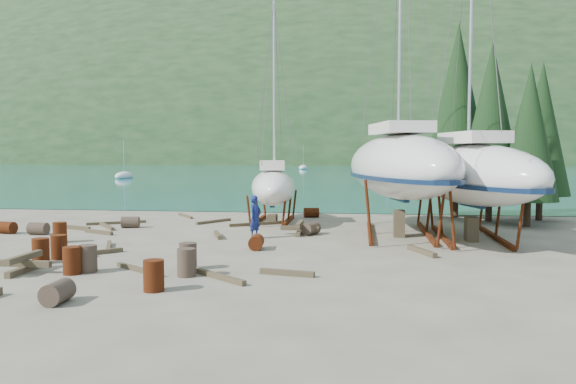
# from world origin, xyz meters

# --- Properties ---
(ground) EXTENTS (600.00, 600.00, 0.00)m
(ground) POSITION_xyz_m (0.00, 0.00, 0.00)
(ground) COLOR #625C4D
(ground) RESTS_ON ground
(bay_water) EXTENTS (700.00, 700.00, 0.00)m
(bay_water) POSITION_xyz_m (0.00, 315.00, 0.01)
(bay_water) COLOR #177177
(bay_water) RESTS_ON ground
(far_hill) EXTENTS (800.00, 360.00, 110.00)m
(far_hill) POSITION_xyz_m (0.00, 320.00, 0.00)
(far_hill) COLOR #1C341A
(far_hill) RESTS_ON ground
(far_house_left) EXTENTS (6.60, 5.60, 5.60)m
(far_house_left) POSITION_xyz_m (-60.00, 190.00, 2.92)
(far_house_left) COLOR beige
(far_house_left) RESTS_ON ground
(far_house_center) EXTENTS (6.60, 5.60, 5.60)m
(far_house_center) POSITION_xyz_m (-20.00, 190.00, 2.92)
(far_house_center) COLOR beige
(far_house_center) RESTS_ON ground
(far_house_right) EXTENTS (6.60, 5.60, 5.60)m
(far_house_right) POSITION_xyz_m (30.00, 190.00, 2.92)
(far_house_right) COLOR beige
(far_house_right) RESTS_ON ground
(cypress_near_right) EXTENTS (3.60, 3.60, 10.00)m
(cypress_near_right) POSITION_xyz_m (12.50, 12.00, 5.79)
(cypress_near_right) COLOR black
(cypress_near_right) RESTS_ON ground
(cypress_mid_right) EXTENTS (3.06, 3.06, 8.50)m
(cypress_mid_right) POSITION_xyz_m (14.00, 10.00, 4.92)
(cypress_mid_right) COLOR black
(cypress_mid_right) RESTS_ON ground
(cypress_back_left) EXTENTS (4.14, 4.14, 11.50)m
(cypress_back_left) POSITION_xyz_m (11.00, 14.00, 6.66)
(cypress_back_left) COLOR black
(cypress_back_left) RESTS_ON ground
(cypress_far_right) EXTENTS (3.24, 3.24, 9.00)m
(cypress_far_right) POSITION_xyz_m (15.50, 13.00, 5.21)
(cypress_far_right) COLOR black
(cypress_far_right) RESTS_ON ground
(moored_boat_left) EXTENTS (2.00, 5.00, 6.05)m
(moored_boat_left) POSITION_xyz_m (-30.00, 60.00, 0.39)
(moored_boat_left) COLOR silver
(moored_boat_left) RESTS_ON ground
(moored_boat_mid) EXTENTS (2.00, 5.00, 6.05)m
(moored_boat_mid) POSITION_xyz_m (10.00, 80.00, 0.39)
(moored_boat_mid) COLOR silver
(moored_boat_mid) RESTS_ON ground
(moored_boat_far) EXTENTS (2.00, 5.00, 6.05)m
(moored_boat_far) POSITION_xyz_m (-8.00, 110.00, 0.39)
(moored_boat_far) COLOR silver
(moored_boat_far) RESTS_ON ground
(large_sailboat_near) EXTENTS (6.40, 13.39, 20.28)m
(large_sailboat_near) POSITION_xyz_m (7.12, 6.21, 3.26)
(large_sailboat_near) COLOR silver
(large_sailboat_near) RESTS_ON ground
(large_sailboat_far) EXTENTS (6.24, 11.90, 18.07)m
(large_sailboat_far) POSITION_xyz_m (10.18, 5.22, 2.95)
(large_sailboat_far) COLOR silver
(large_sailboat_far) RESTS_ON ground
(small_sailboat_shore) EXTENTS (3.59, 7.89, 12.16)m
(small_sailboat_shore) POSITION_xyz_m (0.56, 10.04, 2.00)
(small_sailboat_shore) COLOR silver
(small_sailboat_shore) RESTS_ON ground
(worker) EXTENTS (0.72, 0.84, 1.95)m
(worker) POSITION_xyz_m (0.66, 4.17, 0.98)
(worker) COLOR navy
(worker) RESTS_ON ground
(drum_0) EXTENTS (0.58, 0.58, 0.88)m
(drum_0) POSITION_xyz_m (-5.72, -2.39, 0.44)
(drum_0) COLOR #633110
(drum_0) RESTS_ON ground
(drum_1) EXTENTS (0.59, 0.89, 0.58)m
(drum_1) POSITION_xyz_m (-2.33, -7.25, 0.29)
(drum_1) COLOR #2D2823
(drum_1) RESTS_ON ground
(drum_2) EXTENTS (0.97, 0.74, 0.58)m
(drum_2) POSITION_xyz_m (-11.45, 4.14, 0.29)
(drum_2) COLOR #633110
(drum_2) RESTS_ON ground
(drum_3) EXTENTS (0.58, 0.58, 0.88)m
(drum_3) POSITION_xyz_m (-0.35, -5.70, 0.44)
(drum_3) COLOR #633110
(drum_3) RESTS_ON ground
(drum_4) EXTENTS (0.99, 0.76, 0.58)m
(drum_4) POSITION_xyz_m (2.44, 12.75, 0.29)
(drum_4) COLOR #633110
(drum_4) RESTS_ON ground
(drum_5) EXTENTS (0.58, 0.58, 0.88)m
(drum_5) POSITION_xyz_m (-0.31, -2.71, 0.44)
(drum_5) COLOR #2D2823
(drum_5) RESTS_ON ground
(drum_6) EXTENTS (0.66, 0.93, 0.58)m
(drum_6) POSITION_xyz_m (1.23, 1.35, 0.29)
(drum_6) COLOR #633110
(drum_6) RESTS_ON ground
(drum_8) EXTENTS (0.58, 0.58, 0.88)m
(drum_8) POSITION_xyz_m (-7.48, 1.97, 0.44)
(drum_8) COLOR #633110
(drum_8) RESTS_ON ground
(drum_9) EXTENTS (0.97, 0.74, 0.58)m
(drum_9) POSITION_xyz_m (-6.41, 6.93, 0.29)
(drum_9) COLOR #2D2823
(drum_9) RESTS_ON ground
(drum_10) EXTENTS (0.58, 0.58, 0.88)m
(drum_10) POSITION_xyz_m (-5.51, -1.57, 0.44)
(drum_10) COLOR #633110
(drum_10) RESTS_ON ground
(drum_11) EXTENTS (0.92, 1.05, 0.58)m
(drum_11) POSITION_xyz_m (3.04, 5.68, 0.29)
(drum_11) COLOR #2D2823
(drum_11) RESTS_ON ground
(drum_13) EXTENTS (0.58, 0.58, 0.88)m
(drum_13) POSITION_xyz_m (-3.73, -3.91, 0.44)
(drum_13) COLOR #633110
(drum_13) RESTS_ON ground
(drum_15) EXTENTS (0.91, 0.63, 0.58)m
(drum_15) POSITION_xyz_m (-9.72, 4.00, 0.29)
(drum_15) COLOR #2D2823
(drum_15) RESTS_ON ground
(drum_16) EXTENTS (0.58, 0.58, 0.88)m
(drum_16) POSITION_xyz_m (-3.39, -3.55, 0.44)
(drum_16) COLOR #2D2823
(drum_16) RESTS_ON ground
(drum_17) EXTENTS (0.58, 0.58, 0.88)m
(drum_17) POSITION_xyz_m (-0.03, -3.76, 0.44)
(drum_17) COLOR #2D2823
(drum_17) RESTS_ON ground
(timber_0) EXTENTS (1.48, 1.95, 0.14)m
(timber_0) POSITION_xyz_m (-5.10, 11.94, 0.07)
(timber_0) COLOR brown
(timber_0) RESTS_ON ground
(timber_1) EXTENTS (0.95, 1.99, 0.19)m
(timber_1) POSITION_xyz_m (7.70, 1.25, 0.10)
(timber_1) COLOR brown
(timber_1) RESTS_ON ground
(timber_2) EXTENTS (1.93, 0.89, 0.19)m
(timber_2) POSITION_xyz_m (-8.91, 5.93, 0.09)
(timber_2) COLOR brown
(timber_2) RESTS_ON ground
(timber_3) EXTENTS (2.10, 1.57, 0.15)m
(timber_3) POSITION_xyz_m (-1.78, -3.30, 0.07)
(timber_3) COLOR brown
(timber_3) RESTS_ON ground
(timber_4) EXTENTS (1.78, 0.99, 0.17)m
(timber_4) POSITION_xyz_m (-7.04, 4.65, 0.09)
(timber_4) COLOR brown
(timber_4) RESTS_ON ground
(timber_5) EXTENTS (2.27, 1.96, 0.16)m
(timber_5) POSITION_xyz_m (0.96, -3.91, 0.08)
(timber_5) COLOR brown
(timber_5) RESTS_ON ground
(timber_7) EXTENTS (1.79, 0.54, 0.17)m
(timber_7) POSITION_xyz_m (3.07, -3.24, 0.09)
(timber_7) COLOR brown
(timber_7) RESTS_ON ground
(timber_8) EXTENTS (0.83, 1.75, 0.19)m
(timber_8) POSITION_xyz_m (-1.14, 4.39, 0.09)
(timber_8) COLOR brown
(timber_8) RESTS_ON ground
(timber_9) EXTENTS (1.47, 2.19, 0.15)m
(timber_9) POSITION_xyz_m (-2.69, 9.49, 0.08)
(timber_9) COLOR brown
(timber_9) RESTS_ON ground
(timber_10) EXTENTS (2.65, 1.80, 0.16)m
(timber_10) POSITION_xyz_m (-0.14, 8.66, 0.08)
(timber_10) COLOR brown
(timber_10) RESTS_ON ground
(timber_11) EXTENTS (1.14, 2.33, 0.15)m
(timber_11) POSITION_xyz_m (-4.73, 0.79, 0.08)
(timber_11) COLOR brown
(timber_11) RESTS_ON ground
(timber_12) EXTENTS (1.83, 1.84, 0.17)m
(timber_12) POSITION_xyz_m (-4.72, -0.71, 0.08)
(timber_12) COLOR brown
(timber_12) RESTS_ON ground
(timber_15) EXTENTS (2.79, 1.66, 0.15)m
(timber_15) POSITION_xyz_m (-7.76, 8.24, 0.07)
(timber_15) COLOR brown
(timber_15) RESTS_ON ground
(timber_17) EXTENTS (1.75, 2.18, 0.16)m
(timber_17) POSITION_xyz_m (-7.62, 6.74, 0.08)
(timber_17) COLOR brown
(timber_17) RESTS_ON ground
(timber_pile_fore) EXTENTS (1.80, 1.80, 0.60)m
(timber_pile_fore) POSITION_xyz_m (-5.37, -3.93, 0.30)
(timber_pile_fore) COLOR brown
(timber_pile_fore) RESTS_ON ground
(timber_pile_aft) EXTENTS (1.80, 1.80, 0.60)m
(timber_pile_aft) POSITION_xyz_m (2.51, 5.67, 0.30)
(timber_pile_aft) COLOR brown
(timber_pile_aft) RESTS_ON ground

